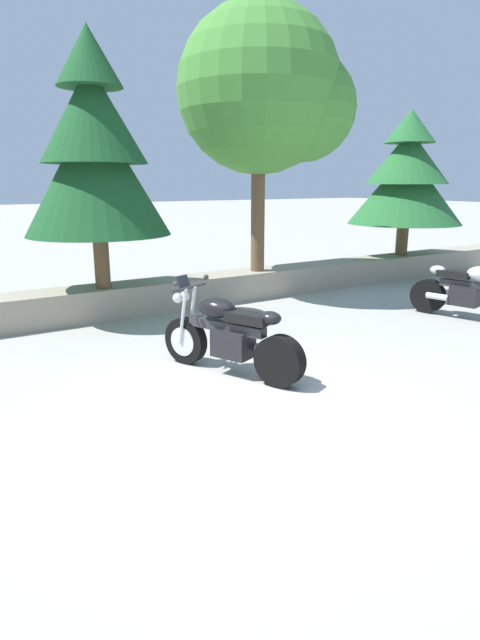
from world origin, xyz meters
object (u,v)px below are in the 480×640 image
at_px(pine_tree_far_right, 407,177).
at_px(motorcycle_black_centre, 228,336).
at_px(pine_tree_mid_left, 94,150).
at_px(leafy_tree_mid_right, 268,94).
at_px(motorcycle_silver_far_right, 470,292).

bearing_deg(pine_tree_far_right, motorcycle_black_centre, -153.65).
xyz_separation_m(pine_tree_mid_left, leafy_tree_mid_right, (3.47, -0.03, 1.14)).
distance_m(pine_tree_mid_left, leafy_tree_mid_right, 3.65).
height_order(motorcycle_black_centre, pine_tree_far_right, pine_tree_far_right).
bearing_deg(leafy_tree_mid_right, pine_tree_mid_left, 179.49).
bearing_deg(motorcycle_black_centre, leafy_tree_mid_right, 48.73).
distance_m(motorcycle_silver_far_right, leafy_tree_mid_right, 5.28).
xyz_separation_m(motorcycle_black_centre, motorcycle_silver_far_right, (4.95, 0.02, 0.00)).
height_order(motorcycle_silver_far_right, pine_tree_far_right, pine_tree_far_right).
relative_size(motorcycle_black_centre, motorcycle_silver_far_right, 0.96).
xyz_separation_m(pine_tree_mid_left, pine_tree_far_right, (7.84, 0.15, -0.37)).
distance_m(leafy_tree_mid_right, pine_tree_far_right, 4.63).
bearing_deg(motorcycle_silver_far_right, motorcycle_black_centre, -179.78).
xyz_separation_m(motorcycle_black_centre, pine_tree_mid_left, (-0.40, 3.53, 2.36)).
relative_size(motorcycle_silver_far_right, pine_tree_far_right, 0.58).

